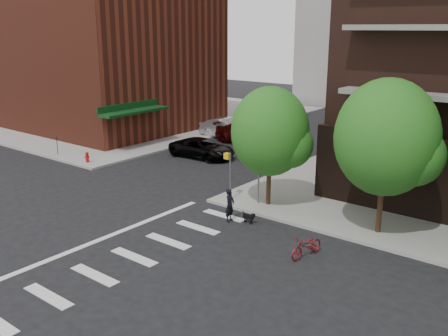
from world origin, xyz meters
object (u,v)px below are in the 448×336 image
object	(u,v)px
parked_car_black	(202,148)
parked_car_silver	(228,129)
parked_car_maroon	(247,134)
fire_hydrant	(87,157)
dog_walker	(230,205)
scooter	(307,246)

from	to	relation	value
parked_car_black	parked_car_silver	world-z (taller)	parked_car_silver
parked_car_black	parked_car_maroon	xyz separation A→B (m)	(0.00, 5.52, 0.13)
parked_car_black	parked_car_maroon	bearing A→B (deg)	-2.84
parked_car_silver	fire_hydrant	bearing A→B (deg)	168.96
parked_car_maroon	fire_hydrant	bearing A→B (deg)	159.58
fire_hydrant	dog_walker	xyz separation A→B (m)	(14.18, -2.20, 0.28)
parked_car_maroon	parked_car_silver	world-z (taller)	parked_car_silver
parked_car_black	parked_car_maroon	size ratio (longest dim) A/B	0.88
fire_hydrant	scooter	size ratio (longest dim) A/B	0.40
scooter	parked_car_silver	bearing A→B (deg)	146.47
parked_car_silver	scooter	bearing A→B (deg)	-133.47
dog_walker	parked_car_silver	bearing A→B (deg)	28.36
fire_hydrant	parked_car_maroon	distance (m)	12.92
fire_hydrant	parked_car_black	distance (m)	8.11
parked_car_black	dog_walker	bearing A→B (deg)	-135.92
parked_car_silver	scooter	world-z (taller)	parked_car_silver
parked_car_black	parked_car_silver	bearing A→B (deg)	18.43
scooter	fire_hydrant	bearing A→B (deg)	-179.46
scooter	dog_walker	size ratio (longest dim) A/B	1.09
parked_car_maroon	dog_walker	world-z (taller)	dog_walker
parked_car_black	dog_walker	world-z (taller)	dog_walker
scooter	dog_walker	xyz separation A→B (m)	(-4.90, 1.14, 0.35)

